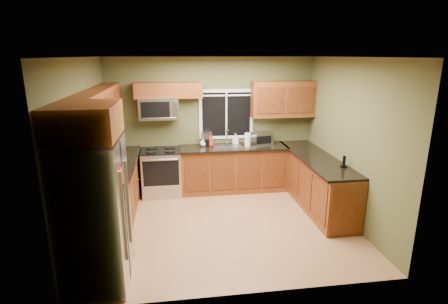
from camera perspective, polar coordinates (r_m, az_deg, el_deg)
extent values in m
plane|color=#9C6B45|center=(5.98, 0.00, -11.61)|extent=(4.20, 4.20, 0.00)
plane|color=white|center=(5.32, 0.00, 15.25)|extent=(4.20, 4.20, 0.00)
plane|color=#4E502D|center=(7.24, -2.01, 4.57)|extent=(4.20, 0.00, 4.20)
plane|color=#4E502D|center=(3.80, 3.82, -5.76)|extent=(4.20, 0.00, 4.20)
plane|color=#4E502D|center=(5.61, -21.77, 0.19)|extent=(0.00, 3.60, 3.60)
plane|color=#4E502D|center=(6.14, 19.80, 1.65)|extent=(0.00, 3.60, 3.60)
cube|color=white|center=(7.22, 0.37, 6.17)|extent=(1.12, 0.03, 1.02)
cube|color=black|center=(7.21, 0.38, 6.16)|extent=(1.00, 0.01, 0.90)
cube|color=white|center=(7.21, 0.39, 6.15)|extent=(0.03, 0.01, 0.90)
cube|color=white|center=(7.15, 0.39, 9.24)|extent=(1.00, 0.01, 0.03)
cube|color=brown|center=(6.26, -17.28, -6.51)|extent=(0.60, 2.65, 0.90)
cube|color=black|center=(6.10, -17.40, -2.41)|extent=(0.65, 2.65, 0.04)
cube|color=brown|center=(7.23, 1.59, -2.81)|extent=(2.17, 0.60, 0.90)
cube|color=black|center=(7.07, 1.65, 0.74)|extent=(2.17, 0.65, 0.04)
cube|color=brown|center=(6.74, 14.69, -4.72)|extent=(0.60, 2.50, 0.90)
cube|color=#57270F|center=(5.69, 19.55, -9.00)|extent=(0.56, 0.02, 0.82)
cube|color=black|center=(6.59, 14.77, -0.90)|extent=(0.65, 2.50, 0.04)
cube|color=brown|center=(5.92, -19.67, 6.22)|extent=(0.33, 2.65, 0.72)
cube|color=brown|center=(6.93, -9.03, 9.92)|extent=(1.30, 0.33, 0.30)
cube|color=brown|center=(7.29, 9.63, 8.51)|extent=(1.30, 0.33, 0.72)
cube|color=brown|center=(4.15, -21.89, 4.72)|extent=(0.72, 0.90, 0.38)
cube|color=#B7B7BC|center=(4.48, -20.42, -9.61)|extent=(0.72, 0.90, 1.80)
cube|color=slate|center=(4.21, -16.05, -10.10)|extent=(0.03, 0.04, 1.10)
cube|color=slate|center=(4.57, -15.40, -7.95)|extent=(0.03, 0.04, 1.10)
cube|color=black|center=(4.41, -15.73, -9.57)|extent=(0.01, 0.02, 1.78)
cube|color=red|center=(4.13, -16.34, -3.86)|extent=(0.01, 0.14, 0.20)
cube|color=#B7B7BC|center=(7.12, -10.10, -3.35)|extent=(0.76, 0.65, 0.90)
cube|color=black|center=(6.99, -10.28, 0.18)|extent=(0.76, 0.64, 0.03)
cube|color=black|center=(6.78, -10.22, -3.45)|extent=(0.68, 0.02, 0.50)
cylinder|color=slate|center=(6.68, -10.34, -1.31)|extent=(0.64, 0.04, 0.04)
cylinder|color=black|center=(6.86, -11.83, 0.02)|extent=(0.20, 0.20, 0.01)
cylinder|color=black|center=(6.84, -8.82, 0.13)|extent=(0.20, 0.20, 0.01)
cylinder|color=black|center=(7.13, -11.70, 0.61)|extent=(0.20, 0.20, 0.01)
cylinder|color=black|center=(7.11, -8.81, 0.73)|extent=(0.20, 0.20, 0.01)
cube|color=#B7B7BC|center=(6.95, -10.57, 7.04)|extent=(0.76, 0.38, 0.42)
cube|color=black|center=(6.76, -11.14, 6.78)|extent=(0.54, 0.01, 0.30)
cube|color=slate|center=(6.75, -7.99, 6.91)|extent=(0.10, 0.01, 0.30)
cylinder|color=slate|center=(6.77, -10.57, 5.45)|extent=(0.66, 0.02, 0.02)
cube|color=slate|center=(7.06, 0.72, 0.84)|extent=(0.60, 0.42, 0.02)
cylinder|color=#B7B7BC|center=(7.21, 0.48, 2.58)|extent=(0.03, 0.03, 0.34)
cylinder|color=#B7B7BC|center=(7.09, 0.58, 3.70)|extent=(0.03, 0.18, 0.03)
cube|color=#B7B7BC|center=(7.29, 6.24, 2.25)|extent=(0.45, 0.38, 0.24)
cube|color=black|center=(7.15, 6.53, 1.97)|extent=(0.32, 0.09, 0.17)
cube|color=slate|center=(7.14, -2.83, 2.19)|extent=(0.20, 0.23, 0.28)
cylinder|color=black|center=(7.08, -2.76, 1.53)|extent=(0.12, 0.12, 0.15)
cylinder|color=#B7B7BC|center=(7.14, -2.70, 1.93)|extent=(0.17, 0.17, 0.22)
cone|color=black|center=(7.11, -2.71, 2.94)|extent=(0.11, 0.11, 0.06)
cylinder|color=white|center=(7.06, 3.86, 2.00)|extent=(0.14, 0.14, 0.27)
cylinder|color=slate|center=(7.03, 3.89, 3.16)|extent=(0.02, 0.02, 0.04)
imported|color=red|center=(7.08, -2.21, 2.14)|extent=(0.12, 0.12, 0.29)
imported|color=white|center=(7.27, 1.86, 2.16)|extent=(0.12, 0.13, 0.21)
imported|color=white|center=(7.08, -3.42, 1.62)|extent=(0.16, 0.16, 0.17)
cube|color=black|center=(6.09, 18.94, -2.20)|extent=(0.10, 0.10, 0.04)
cube|color=black|center=(6.06, 19.02, -1.30)|extent=(0.05, 0.04, 0.16)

